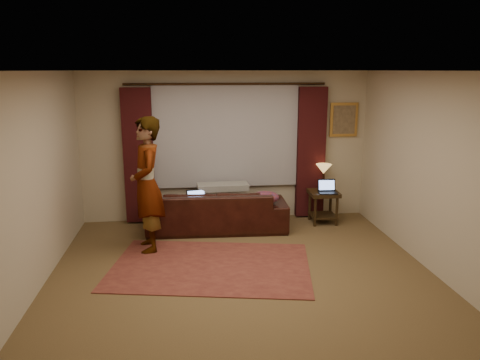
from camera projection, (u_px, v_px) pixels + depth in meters
name	position (u px, v px, depth m)	size (l,w,h in m)	color
floor	(243.00, 277.00, 6.07)	(5.00, 5.00, 0.01)	brown
ceiling	(243.00, 71.00, 5.47)	(5.00, 5.00, 0.02)	silver
wall_back	(226.00, 147.00, 8.18)	(5.00, 0.02, 2.60)	#C0B498
wall_front	(285.00, 257.00, 3.35)	(5.00, 0.02, 2.60)	#C0B498
wall_left	(32.00, 184.00, 5.49)	(0.02, 5.00, 2.60)	#C0B498
wall_right	(435.00, 174.00, 6.05)	(0.02, 5.00, 2.60)	#C0B498
sheer_curtain	(226.00, 136.00, 8.08)	(2.50, 0.05, 1.80)	#A3A3AB
drape_left	(139.00, 156.00, 7.94)	(0.50, 0.14, 2.30)	#350E0F
drape_right	(311.00, 153.00, 8.27)	(0.50, 0.14, 2.30)	#350E0F
curtain_rod	(226.00, 84.00, 7.83)	(0.04, 0.04, 3.40)	#311F0F
picture_frame	(344.00, 120.00, 8.29)	(0.50, 0.04, 0.60)	#C49040
sofa	(217.00, 202.00, 7.76)	(2.30, 1.00, 0.93)	black
throw_blanket	(223.00, 172.00, 7.85)	(0.85, 0.34, 0.10)	gray
clothing_pile	(265.00, 198.00, 7.65)	(0.47, 0.36, 0.20)	brown
laptop_sofa	(198.00, 198.00, 7.57)	(0.32, 0.35, 0.23)	black
area_rug	(211.00, 266.00, 6.36)	(2.66, 1.77, 0.01)	brown
end_table	(323.00, 207.00, 8.14)	(0.49, 0.49, 0.57)	black
tiffany_lamp	(323.00, 177.00, 8.18)	(0.28, 0.28, 0.44)	olive
laptop_table	(328.00, 187.00, 7.92)	(0.30, 0.33, 0.22)	black
person	(147.00, 185.00, 6.75)	(0.58, 0.58, 1.97)	gray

